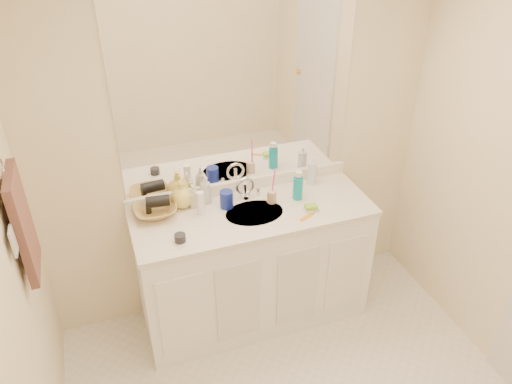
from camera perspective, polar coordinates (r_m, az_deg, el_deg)
The scene contains 26 objects.
wall_back at distance 3.19m, azimuth -1.97°, elevation 5.21°, with size 2.60×0.02×2.40m, color #F8E7C2.
wall_left at distance 2.07m, azimuth -26.91°, elevation -16.63°, with size 0.02×2.60×2.40m, color #F8E7C2.
vanity_cabinet at distance 3.40m, azimuth -0.29°, elevation -8.53°, with size 1.50×0.55×0.85m, color white.
countertop at distance 3.14m, azimuth -0.31°, elevation -2.41°, with size 1.52×0.57×0.03m, color white.
backsplash at distance 3.31m, azimuth -1.80°, elevation 0.77°, with size 1.52×0.03×0.08m, color white.
sink_basin at distance 3.12m, azimuth -0.19°, elevation -2.56°, with size 0.37×0.37×0.02m, color #BEB2A6.
faucet at distance 3.22m, azimuth -1.26°, elevation 0.13°, with size 0.02×0.02×0.11m, color silver.
mirror at distance 3.04m, azimuth -2.06°, elevation 11.23°, with size 1.48×0.01×1.20m, color white.
blue_mug at distance 3.14m, azimuth -3.39°, elevation -0.84°, with size 0.08×0.08×0.11m, color navy.
tan_cup at distance 3.19m, azimuth 1.81°, elevation -0.52°, with size 0.06×0.06×0.08m, color beige.
toothbrush at distance 3.14m, azimuth 2.02°, elevation 1.18°, with size 0.01×0.01×0.20m, color #FB429D.
mouthwash_bottle at distance 3.22m, azimuth 4.81°, elevation 0.46°, with size 0.06×0.06×0.15m, color #0E9BAF.
clear_pump_bottle at distance 3.39m, azimuth 6.42°, elevation 2.16°, with size 0.06×0.06×0.16m, color silver.
soap_dish at distance 3.15m, azimuth 6.27°, elevation -1.99°, with size 0.09×0.07×0.01m, color silver.
green_soap at distance 3.14m, azimuth 6.29°, elevation -1.70°, with size 0.07×0.05×0.03m, color #85C42F.
orange_comb at distance 3.09m, azimuth 5.87°, elevation -2.80°, with size 0.12×0.02×0.00m, color orange.
dark_jar at distance 2.90m, azimuth -8.67°, elevation -5.20°, with size 0.07×0.07×0.05m, color #252429.
extra_white_bottle at distance 3.08m, azimuth -6.34°, elevation -1.26°, with size 0.05×0.05×0.15m, color white.
soap_bottle_white at distance 3.18m, azimuth -5.80°, elevation 0.33°, with size 0.07×0.07×0.19m, color silver.
soap_bottle_cream at distance 3.16m, azimuth -7.23°, elevation -0.41°, with size 0.07×0.07×0.15m, color beige.
soap_bottle_yellow at distance 3.16m, azimuth -8.49°, elevation -0.17°, with size 0.14×0.14×0.18m, color #F0DA5D.
wicker_basket at distance 3.14m, azimuth -11.42°, elevation -1.99°, with size 0.27×0.27×0.07m, color #B38E48.
hair_dryer at distance 3.11m, azimuth -11.17°, elevation -1.05°, with size 0.07×0.07×0.14m, color black.
towel_ring at distance 2.48m, azimuth -27.08°, elevation 2.25°, with size 0.11×0.11×0.01m, color silver.
hand_towel at distance 2.62m, azimuth -25.07°, elevation -3.35°, with size 0.04×0.32×0.55m, color #452A25.
switch_plate at distance 2.43m, azimuth -26.00°, elevation -5.06°, with size 0.01×0.09×0.13m, color silver.
Camera 1 is at (-0.85, -1.42, 2.64)m, focal length 35.00 mm.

